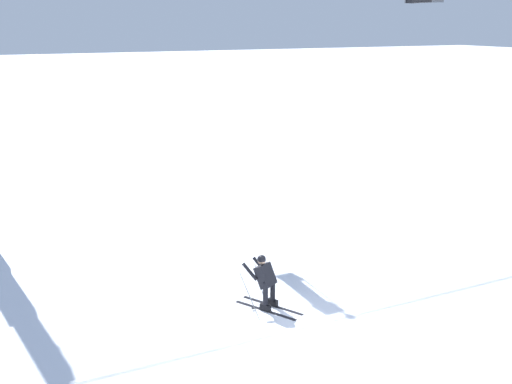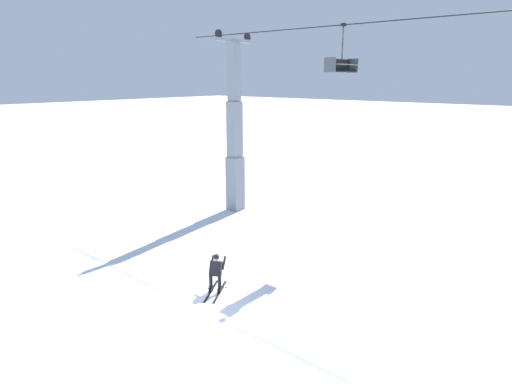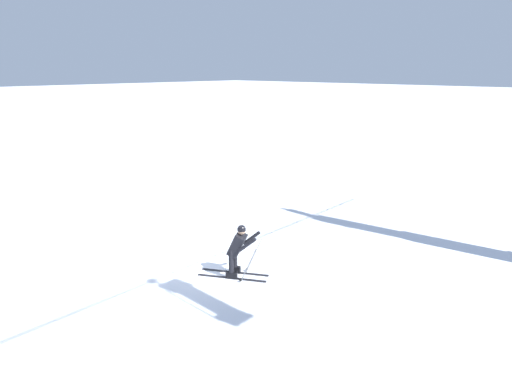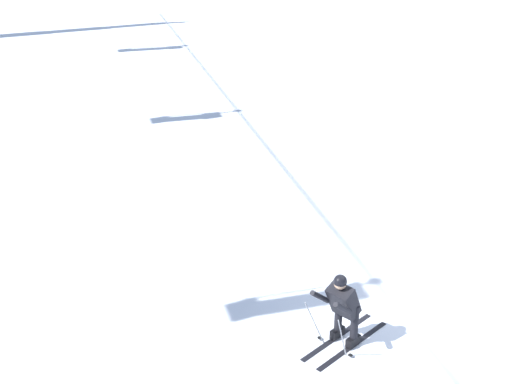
{
  "view_description": "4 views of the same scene",
  "coord_description": "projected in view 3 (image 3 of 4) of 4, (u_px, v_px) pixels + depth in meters",
  "views": [
    {
      "loc": [
        -6.45,
        -10.92,
        6.94
      ],
      "look_at": [
        -0.34,
        1.89,
        2.86
      ],
      "focal_mm": 41.74,
      "sensor_mm": 36.0,
      "label": 1
    },
    {
      "loc": [
        10.32,
        -9.01,
        7.6
      ],
      "look_at": [
        0.39,
        2.63,
        3.61
      ],
      "focal_mm": 30.82,
      "sensor_mm": 36.0,
      "label": 2
    },
    {
      "loc": [
        6.73,
        8.48,
        5.09
      ],
      "look_at": [
        -1.15,
        1.19,
        2.04
      ],
      "focal_mm": 30.68,
      "sensor_mm": 36.0,
      "label": 3
    },
    {
      "loc": [
        -8.79,
        5.0,
        6.94
      ],
      "look_at": [
        -0.86,
        2.85,
        3.17
      ],
      "focal_mm": 47.58,
      "sensor_mm": 36.0,
      "label": 4
    }
  ],
  "objects": [
    {
      "name": "ground_plane",
      "position": [
        194.0,
        266.0,
        11.68
      ],
      "size": [
        260.0,
        260.0,
        0.0
      ],
      "primitive_type": "plane",
      "color": "white"
    },
    {
      "name": "skier_carving_main",
      "position": [
        238.0,
        248.0,
        10.9
      ],
      "size": [
        1.26,
        1.75,
        1.48
      ],
      "color": "black",
      "rests_on": "ground_plane"
    }
  ]
}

